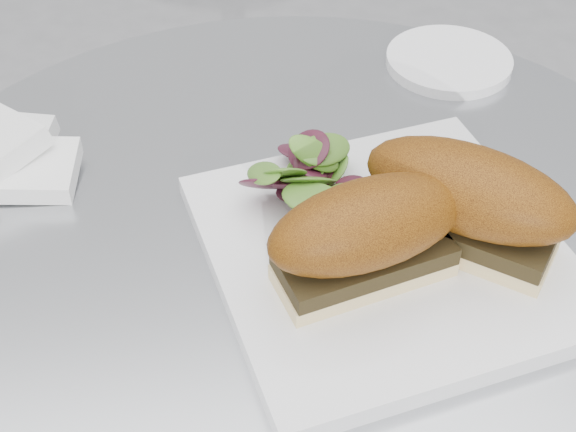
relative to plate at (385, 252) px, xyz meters
name	(u,v)px	position (x,y,z in m)	size (l,w,h in m)	color
table	(297,420)	(-0.06, 0.03, -0.25)	(0.70, 0.70, 0.73)	#A3A5AA
plate	(385,252)	(0.00, 0.00, 0.00)	(0.25, 0.25, 0.02)	white
sandwich_left	(367,234)	(-0.02, -0.03, 0.05)	(0.16, 0.10, 0.08)	#F5E899
sandwich_right	(467,199)	(0.05, 0.00, 0.05)	(0.16, 0.15, 0.08)	#F5E899
salad	(314,165)	(-0.04, 0.07, 0.03)	(0.10, 0.10, 0.05)	#5C8F2F
napkin	(16,169)	(-0.28, 0.14, 0.00)	(0.10, 0.10, 0.02)	white
saucer	(449,61)	(0.12, 0.26, 0.00)	(0.12, 0.12, 0.01)	white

